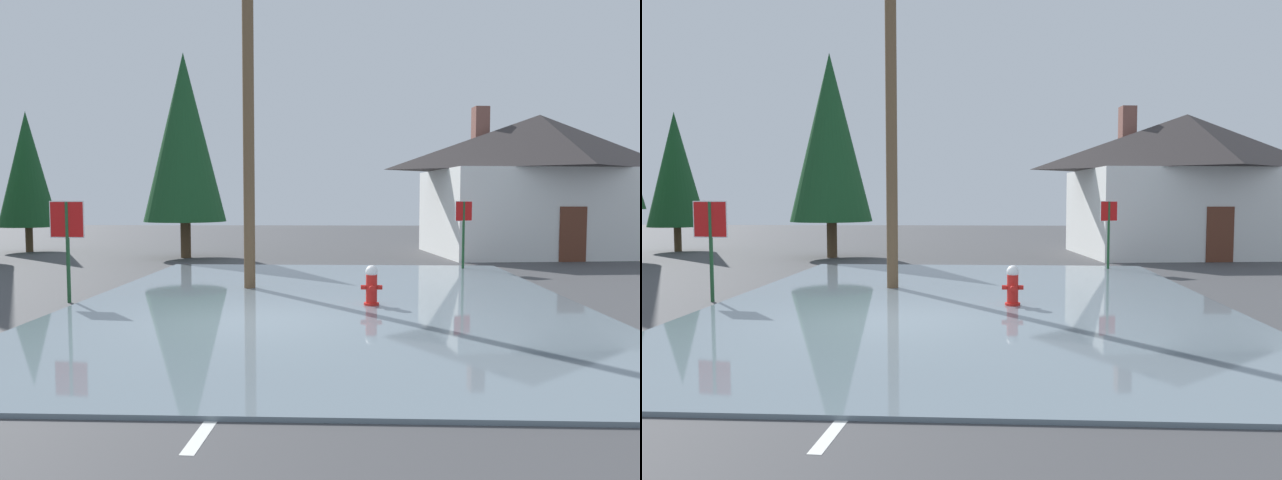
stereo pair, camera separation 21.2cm
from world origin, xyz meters
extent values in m
cube|color=#424244|center=(0.00, 0.00, -0.05)|extent=(80.00, 80.00, 0.10)
cube|color=slate|center=(1.32, 2.16, 0.03)|extent=(10.69, 13.90, 0.06)
cube|color=silver|center=(-0.14, -1.19, 0.00)|extent=(4.26, 0.47, 0.01)
cube|color=silver|center=(0.31, -4.31, 0.00)|extent=(0.26, 2.57, 0.01)
cylinder|color=#1E4C28|center=(-4.37, 1.99, 1.10)|extent=(0.08, 0.08, 2.21)
cube|color=white|center=(-4.37, 1.99, 1.83)|extent=(0.81, 0.11, 0.81)
cube|color=red|center=(-4.37, 1.99, 1.83)|extent=(0.76, 0.11, 0.76)
cylinder|color=red|center=(2.24, 1.63, 0.05)|extent=(0.32, 0.32, 0.11)
cylinder|color=red|center=(2.24, 1.63, 0.40)|extent=(0.24, 0.24, 0.59)
sphere|color=white|center=(2.24, 1.63, 0.77)|extent=(0.26, 0.26, 0.26)
cylinder|color=red|center=(2.07, 1.63, 0.43)|extent=(0.11, 0.10, 0.10)
cylinder|color=red|center=(2.41, 1.63, 0.43)|extent=(0.11, 0.10, 0.10)
cylinder|color=red|center=(2.24, 1.46, 0.43)|extent=(0.12, 0.11, 0.12)
cylinder|color=brown|center=(-0.68, 3.92, 4.50)|extent=(0.28, 0.28, 8.99)
cylinder|color=#1E4C28|center=(5.48, 8.27, 1.10)|extent=(0.08, 0.08, 2.19)
cube|color=white|center=(5.48, 8.27, 1.89)|extent=(0.59, 0.28, 0.64)
cube|color=red|center=(5.48, 8.27, 1.89)|extent=(0.56, 0.28, 0.60)
cube|color=silver|center=(9.60, 13.85, 1.72)|extent=(9.01, 6.71, 3.44)
pyramid|color=#332D2D|center=(9.60, 13.85, 4.56)|extent=(9.73, 7.25, 2.24)
cube|color=brown|center=(7.40, 14.63, 5.11)|extent=(0.67, 0.67, 2.01)
cube|color=#592D1E|center=(9.95, 10.97, 1.00)|extent=(1.00, 0.18, 2.00)
cylinder|color=#4C3823|center=(-11.87, 14.23, 0.54)|extent=(0.30, 0.30, 1.08)
cone|color=#194723|center=(-11.87, 14.23, 3.54)|extent=(2.40, 2.40, 4.92)
cylinder|color=#4C3823|center=(-4.44, 11.93, 0.70)|extent=(0.39, 0.39, 1.41)
cone|color=#194723|center=(-4.44, 11.93, 4.62)|extent=(3.13, 3.13, 6.41)
camera|label=1|loc=(1.64, -10.63, 2.27)|focal=33.15mm
camera|label=2|loc=(1.85, -10.62, 2.27)|focal=33.15mm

